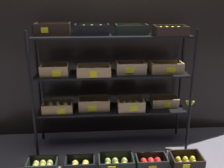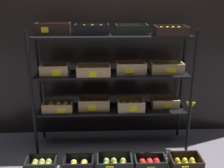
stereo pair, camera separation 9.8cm
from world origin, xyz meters
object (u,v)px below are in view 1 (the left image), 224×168
at_px(crate_ground_center_pear, 116,164).
at_px(crate_ground_lemon, 186,162).
at_px(display_rack, 112,71).
at_px(crate_ground_apple_red, 151,162).
at_px(crate_ground_apple_gold, 80,165).
at_px(crate_ground_pear, 43,166).

xyz_separation_m(crate_ground_center_pear, crate_ground_lemon, (0.77, -0.01, -0.00)).
height_order(display_rack, crate_ground_apple_red, display_rack).
bearing_deg(crate_ground_lemon, crate_ground_apple_gold, 178.47).
bearing_deg(crate_ground_apple_red, crate_ground_apple_gold, 179.40).
bearing_deg(crate_ground_apple_red, display_rack, 129.31).
bearing_deg(crate_ground_apple_red, crate_ground_lemon, -3.41).
distance_m(crate_ground_apple_gold, crate_ground_center_pear, 0.39).
bearing_deg(crate_ground_center_pear, crate_ground_lemon, -0.70).
height_order(display_rack, crate_ground_center_pear, display_rack).
bearing_deg(crate_ground_apple_gold, crate_ground_lemon, -1.53).
xyz_separation_m(crate_ground_apple_red, crate_ground_lemon, (0.38, -0.02, 0.00)).
distance_m(crate_ground_apple_gold, crate_ground_apple_red, 0.77).
relative_size(crate_ground_pear, crate_ground_apple_red, 0.95).
bearing_deg(crate_ground_center_pear, display_rack, 91.30).
bearing_deg(crate_ground_lemon, crate_ground_pear, 178.87).
distance_m(crate_ground_pear, crate_ground_lemon, 1.55).
bearing_deg(display_rack, crate_ground_lemon, -33.15).
bearing_deg(crate_ground_pear, display_rack, 31.86).
distance_m(display_rack, crate_ground_center_pear, 1.02).
bearing_deg(crate_ground_apple_red, crate_ground_center_pear, -178.03).
bearing_deg(crate_ground_lemon, crate_ground_center_pear, 179.30).
bearing_deg(crate_ground_pear, crate_ground_lemon, -1.13).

